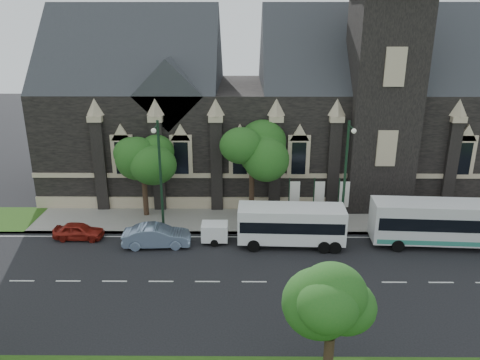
{
  "coord_description": "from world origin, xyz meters",
  "views": [
    {
      "loc": [
        2.28,
        -26.02,
        15.94
      ],
      "look_at": [
        2.05,
        6.0,
        4.85
      ],
      "focal_mm": 34.72,
      "sensor_mm": 36.0,
      "label": 1
    }
  ],
  "objects_px": {
    "banner_flag_center": "(317,197)",
    "car_far_red": "(79,231)",
    "street_lamp_near": "(346,172)",
    "tree_walk_right": "(255,150)",
    "tour_coach": "(453,223)",
    "tree_walk_left": "(145,151)",
    "box_trailer": "(215,232)",
    "street_lamp_mid": "(160,172)",
    "sedan": "(157,236)",
    "tree_park_east": "(336,305)",
    "banner_flag_right": "(342,197)",
    "shuttle_bus": "(291,223)",
    "banner_flag_left": "(293,197)"
  },
  "relations": [
    {
      "from": "street_lamp_near",
      "to": "tree_walk_right",
      "type": "bearing_deg",
      "value": 151.94
    },
    {
      "from": "street_lamp_mid",
      "to": "banner_flag_center",
      "type": "bearing_deg",
      "value": 8.82
    },
    {
      "from": "banner_flag_center",
      "to": "tree_park_east",
      "type": "bearing_deg",
      "value": -96.57
    },
    {
      "from": "street_lamp_near",
      "to": "street_lamp_mid",
      "type": "bearing_deg",
      "value": 180.0
    },
    {
      "from": "tree_walk_right",
      "to": "tree_park_east",
      "type": "bearing_deg",
      "value": -81.58
    },
    {
      "from": "tree_walk_right",
      "to": "tour_coach",
      "type": "bearing_deg",
      "value": -20.97
    },
    {
      "from": "tree_walk_right",
      "to": "tour_coach",
      "type": "height_order",
      "value": "tree_walk_right"
    },
    {
      "from": "street_lamp_mid",
      "to": "car_far_red",
      "type": "relative_size",
      "value": 2.38
    },
    {
      "from": "tree_walk_left",
      "to": "banner_flag_right",
      "type": "xyz_separation_m",
      "value": [
        16.08,
        -1.7,
        -3.35
      ]
    },
    {
      "from": "box_trailer",
      "to": "banner_flag_right",
      "type": "bearing_deg",
      "value": 18.38
    },
    {
      "from": "tree_park_east",
      "to": "banner_flag_right",
      "type": "xyz_separation_m",
      "value": [
        4.11,
        18.32,
        -2.24
      ]
    },
    {
      "from": "box_trailer",
      "to": "shuttle_bus",
      "type": "bearing_deg",
      "value": -3.78
    },
    {
      "from": "car_far_red",
      "to": "tour_coach",
      "type": "bearing_deg",
      "value": -89.91
    },
    {
      "from": "tree_park_east",
      "to": "shuttle_bus",
      "type": "distance_m",
      "value": 14.86
    },
    {
      "from": "banner_flag_right",
      "to": "car_far_red",
      "type": "distance_m",
      "value": 20.87
    },
    {
      "from": "shuttle_bus",
      "to": "banner_flag_left",
      "type": "bearing_deg",
      "value": 85.49
    },
    {
      "from": "tree_walk_left",
      "to": "box_trailer",
      "type": "distance_m",
      "value": 9.21
    },
    {
      "from": "tree_park_east",
      "to": "street_lamp_near",
      "type": "relative_size",
      "value": 0.7
    },
    {
      "from": "street_lamp_mid",
      "to": "banner_flag_right",
      "type": "xyz_separation_m",
      "value": [
        14.29,
        1.91,
        -2.73
      ]
    },
    {
      "from": "banner_flag_right",
      "to": "tree_park_east",
      "type": "bearing_deg",
      "value": -102.65
    },
    {
      "from": "banner_flag_left",
      "to": "tour_coach",
      "type": "bearing_deg",
      "value": -18.6
    },
    {
      "from": "banner_flag_center",
      "to": "street_lamp_near",
      "type": "bearing_deg",
      "value": -48.07
    },
    {
      "from": "tree_walk_right",
      "to": "car_far_red",
      "type": "distance_m",
      "value": 15.18
    },
    {
      "from": "banner_flag_center",
      "to": "car_far_red",
      "type": "height_order",
      "value": "banner_flag_center"
    },
    {
      "from": "tree_walk_left",
      "to": "tour_coach",
      "type": "xyz_separation_m",
      "value": [
        23.49,
        -5.54,
        -3.87
      ]
    },
    {
      "from": "street_lamp_mid",
      "to": "box_trailer",
      "type": "bearing_deg",
      "value": -19.51
    },
    {
      "from": "tree_walk_right",
      "to": "shuttle_bus",
      "type": "height_order",
      "value": "tree_walk_right"
    },
    {
      "from": "banner_flag_left",
      "to": "sedan",
      "type": "distance_m",
      "value": 11.26
    },
    {
      "from": "street_lamp_near",
      "to": "street_lamp_mid",
      "type": "relative_size",
      "value": 1.0
    },
    {
      "from": "street_lamp_near",
      "to": "shuttle_bus",
      "type": "relative_size",
      "value": 1.14
    },
    {
      "from": "tree_park_east",
      "to": "sedan",
      "type": "distance_m",
      "value": 18.01
    },
    {
      "from": "tree_walk_right",
      "to": "street_lamp_near",
      "type": "xyz_separation_m",
      "value": [
        6.79,
        -3.62,
        -0.71
      ]
    },
    {
      "from": "banner_flag_left",
      "to": "car_far_red",
      "type": "xyz_separation_m",
      "value": [
        -16.59,
        -2.87,
        -1.74
      ]
    },
    {
      "from": "tour_coach",
      "to": "sedan",
      "type": "xyz_separation_m",
      "value": [
        -21.8,
        -0.2,
        -1.05
      ]
    },
    {
      "from": "tree_walk_right",
      "to": "box_trailer",
      "type": "bearing_deg",
      "value": -121.04
    },
    {
      "from": "tree_walk_right",
      "to": "tour_coach",
      "type": "xyz_separation_m",
      "value": [
        14.48,
        -5.55,
        -3.95
      ]
    },
    {
      "from": "tree_park_east",
      "to": "tree_walk_right",
      "type": "height_order",
      "value": "tree_walk_right"
    },
    {
      "from": "box_trailer",
      "to": "sedan",
      "type": "distance_m",
      "value": 4.31
    },
    {
      "from": "street_lamp_near",
      "to": "sedan",
      "type": "xyz_separation_m",
      "value": [
        -14.11,
        -2.13,
        -4.29
      ]
    },
    {
      "from": "tree_walk_left",
      "to": "car_far_red",
      "type": "relative_size",
      "value": 2.02
    },
    {
      "from": "street_lamp_near",
      "to": "shuttle_bus",
      "type": "bearing_deg",
      "value": -156.1
    },
    {
      "from": "sedan",
      "to": "car_far_red",
      "type": "distance_m",
      "value": 6.31
    },
    {
      "from": "street_lamp_mid",
      "to": "banner_flag_left",
      "type": "height_order",
      "value": "street_lamp_mid"
    },
    {
      "from": "banner_flag_left",
      "to": "banner_flag_right",
      "type": "bearing_deg",
      "value": 0.0
    },
    {
      "from": "banner_flag_left",
      "to": "sedan",
      "type": "bearing_deg",
      "value": -158.77
    },
    {
      "from": "shuttle_bus",
      "to": "box_trailer",
      "type": "bearing_deg",
      "value": 178.5
    },
    {
      "from": "box_trailer",
      "to": "banner_flag_center",
      "type": "bearing_deg",
      "value": 22.49
    },
    {
      "from": "street_lamp_near",
      "to": "tour_coach",
      "type": "relative_size",
      "value": 0.76
    },
    {
      "from": "tree_walk_right",
      "to": "banner_flag_center",
      "type": "xyz_separation_m",
      "value": [
        5.08,
        -1.71,
        -3.43
      ]
    },
    {
      "from": "street_lamp_near",
      "to": "banner_flag_left",
      "type": "xyz_separation_m",
      "value": [
        -3.71,
        1.91,
        -2.73
      ]
    }
  ]
}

